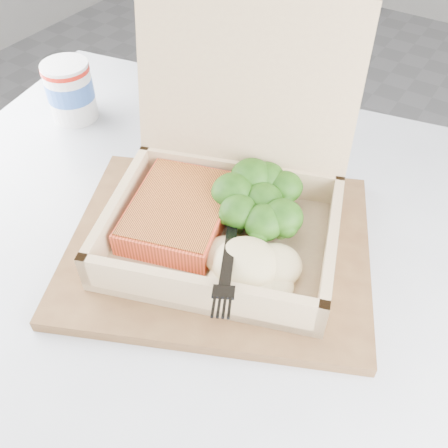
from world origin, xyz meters
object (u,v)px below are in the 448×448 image
Objects in this scene: serving_tray at (219,246)px; paper_cup at (70,89)px; cafe_table at (198,380)px; takeout_container at (230,184)px.

serving_tray is 0.34m from paper_cup.
takeout_container is at bearing 99.51° from cafe_table.
serving_tray reaches higher than cafe_table.
paper_cup is (-0.33, 0.17, 0.23)m from cafe_table.
takeout_container is at bearing -12.50° from paper_cup.
cafe_table is 0.21m from serving_tray.
cafe_table is at bearing -99.92° from takeout_container.
paper_cup is (-0.31, 0.07, -0.02)m from takeout_container.
paper_cup is (-0.32, 0.10, 0.04)m from serving_tray.
serving_tray is (-0.01, 0.06, 0.20)m from cafe_table.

